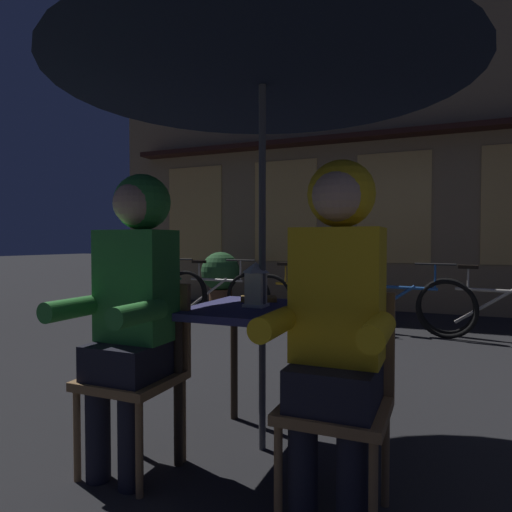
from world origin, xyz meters
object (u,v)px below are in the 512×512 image
Objects in this scene: book at (259,299)px; bicycle_fourth at (399,304)px; patio_umbrella at (262,47)px; bicycle_second at (216,294)px; chair_left at (141,363)px; person_right_hooded at (336,301)px; lantern at (256,283)px; chair_right at (339,389)px; bicycle_fifth at (496,309)px; bicycle_third at (307,300)px; cafe_table at (262,327)px; potted_plant at (221,276)px; person_left_hooded at (133,291)px; bicycle_nearest at (156,291)px.

bicycle_fourth is at bearing 57.64° from book.
bicycle_second is at bearing 121.34° from patio_umbrella.
bicycle_second is at bearing 112.93° from chair_left.
person_right_hooded is at bearing -88.41° from bicycle_fourth.
chair_left is at bearing -146.00° from book.
lantern is 0.73m from chair_right.
bicycle_fifth is at bearing 41.24° from book.
bicycle_third is at bearing 101.91° from lantern.
chair_left is (-0.48, -0.37, -0.15)m from cafe_table.
lantern is 0.25× the size of potted_plant.
person_right_hooded is 7.00× the size of book.
bicycle_fifth is 3.52m from book.
bicycle_fourth is 1.01m from bicycle_fifth.
lantern is 0.67m from person_right_hooded.
patio_umbrella is 1.65× the size of person_left_hooded.
lantern is at bearing -178.52° from cafe_table.
book is at bearing -59.86° from potted_plant.
potted_plant is at bearing 112.80° from chair_left.
lantern is at bearing 140.51° from person_right_hooded.
bicycle_fourth is at bearing 76.99° from chair_left.
potted_plant reaches higher than cafe_table.
potted_plant is at bearing 112.05° from bicycle_second.
cafe_table is 0.44× the size of bicycle_second.
person_right_hooded is (0.00, -0.06, 0.36)m from chair_right.
bicycle_third is (-0.24, 3.68, -0.50)m from person_left_hooded.
bicycle_nearest is 4.35m from book.
person_left_hooded is 0.83× the size of bicycle_second.
book is (-0.59, 0.64, -0.09)m from person_right_hooded.
potted_plant is (-2.82, 4.43, 0.05)m from chair_right.
patio_umbrella is 4.93m from potted_plant.
cafe_table is 0.44× the size of bicycle_fourth.
potted_plant is at bearing 165.05° from bicycle_fourth.
person_left_hooded reaches higher than potted_plant.
bicycle_fourth is at bearing 3.93° from bicycle_third.
cafe_table is 0.67m from person_left_hooded.
bicycle_fourth is (-0.10, 3.70, -0.14)m from chair_right.
bicycle_second is 2.46m from bicycle_fourth.
person_right_hooded is at bearing -56.32° from bicycle_second.
patio_umbrella is at bearing -112.24° from bicycle_fifth.
bicycle_nearest is (-3.03, 3.38, -0.51)m from lantern.
bicycle_third is 1.83× the size of potted_plant.
bicycle_nearest is (-3.06, 3.38, -0.29)m from cafe_table.
patio_umbrella reaches higher than bicycle_third.
lantern reaches higher than chair_left.
patio_umbrella is at bearing -60.02° from potted_plant.
bicycle_second is at bearing 2.32° from bicycle_nearest.
bicycle_fifth is (1.86, 3.75, -0.14)m from chair_left.
person_left_hooded is at bearing -138.43° from cafe_table.
bicycle_nearest is 0.98m from bicycle_second.
bicycle_third is (-1.20, 3.68, -0.50)m from person_right_hooded.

